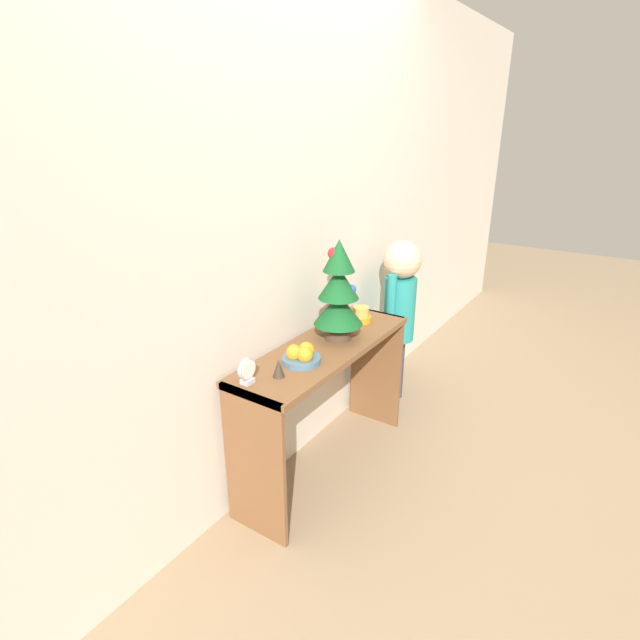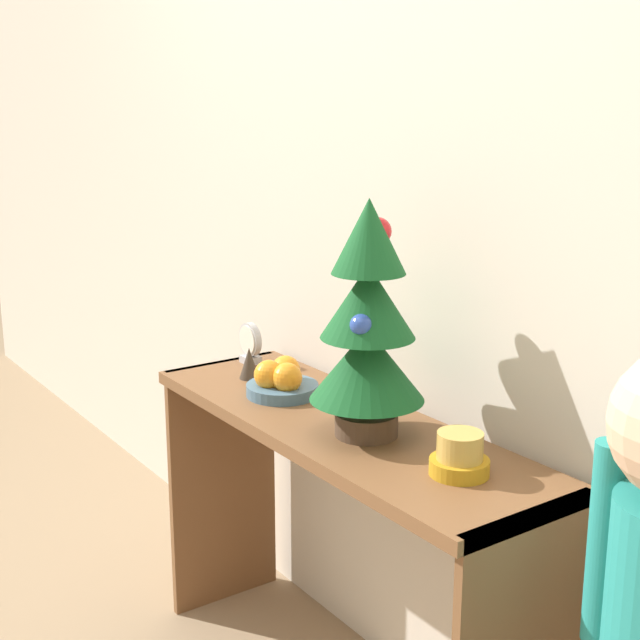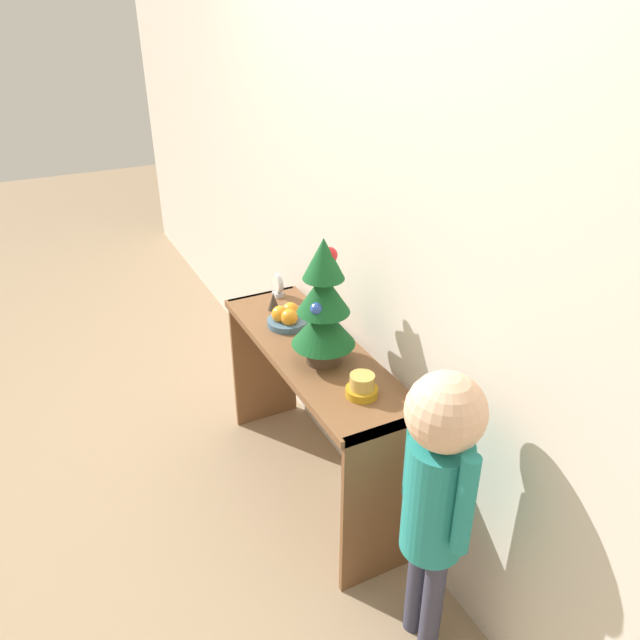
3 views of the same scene
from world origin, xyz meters
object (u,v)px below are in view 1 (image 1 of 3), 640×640
Objects in this scene: child_figure at (400,298)px; fruit_bowl at (302,356)px; singing_bowl at (361,315)px; desk_clock at (247,371)px; mini_tree at (339,292)px; figurine at (279,368)px.

fruit_bowl is at bearing -179.42° from child_figure.
singing_bowl is (0.59, 0.03, 0.00)m from fruit_bowl.
singing_bowl is at bearing -3.37° from desk_clock.
mini_tree is 6.24× the size of figurine.
singing_bowl is 0.75m from figurine.
figurine is at bearing -178.47° from singing_bowl.
fruit_bowl is 1.56× the size of desk_clock.
child_figure is (1.34, -0.07, -0.05)m from desk_clock.
figurine is (-0.16, 0.01, 0.00)m from fruit_bowl.
figurine is at bearing 178.12° from fruit_bowl.
fruit_bowl is at bearing -15.38° from desk_clock.
mini_tree is at bearing 0.27° from figurine.
desk_clock is (-0.60, 0.07, -0.19)m from mini_tree.
child_figure is (0.74, 0.00, -0.25)m from mini_tree.
desk_clock reaches higher than figurine.
child_figure is at bearing 0.58° from fruit_bowl.
singing_bowl is 0.87m from desk_clock.
mini_tree is 2.88× the size of fruit_bowl.
desk_clock reaches higher than singing_bowl.
fruit_bowl is 2.17× the size of figurine.
singing_bowl is at bearing 2.46° from fruit_bowl.
desk_clock is (-0.28, 0.08, 0.02)m from fruit_bowl.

